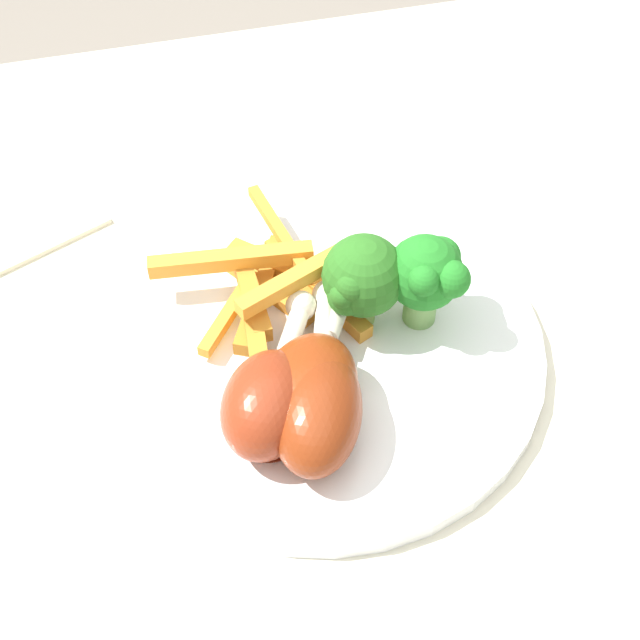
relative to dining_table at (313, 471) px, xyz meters
name	(u,v)px	position (x,y,z in m)	size (l,w,h in m)	color
dining_table	(313,471)	(0.00, 0.00, 0.00)	(0.91, 0.79, 0.74)	silver
dinner_plate	(320,346)	(-0.01, -0.01, 0.13)	(0.28, 0.28, 0.01)	white
broccoli_floret_front	(360,279)	(-0.04, -0.02, 0.17)	(0.05, 0.05, 0.07)	#87A351
broccoli_floret_middle	(425,273)	(-0.08, -0.02, 0.18)	(0.05, 0.05, 0.07)	#79AB5C
carrot_fries_pile	(270,284)	(0.01, -0.06, 0.15)	(0.13, 0.15, 0.04)	orange
chicken_drumstick_near	(317,404)	(0.01, 0.05, 0.16)	(0.08, 0.14, 0.05)	#581B0A
chicken_drumstick_far	(270,399)	(0.03, 0.04, 0.16)	(0.09, 0.12, 0.05)	#601C0E
chicken_drumstick_extra	(309,388)	(0.01, 0.04, 0.16)	(0.09, 0.13, 0.05)	#5D1C0A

